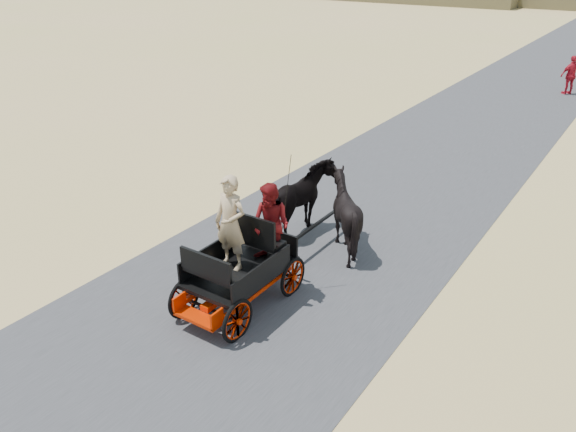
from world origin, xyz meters
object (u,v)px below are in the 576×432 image
Objects in this scene: carriage at (240,287)px; horse_left at (302,202)px; horse_right at (345,214)px; pedestrian at (571,75)px.

horse_left reaches higher than carriage.
horse_right is (0.55, 3.00, 0.49)m from carriage.
horse_left is 18.65m from pedestrian.
pedestrian reaches higher than carriage.
horse_right is 0.98× the size of pedestrian.
horse_left is (-0.55, 3.00, 0.49)m from carriage.
pedestrian is at bearing -94.42° from horse_right.
pedestrian is (1.98, 21.48, 0.50)m from carriage.
horse_right reaches higher than horse_left.
horse_right is (1.10, 0.00, 0.00)m from horse_left.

